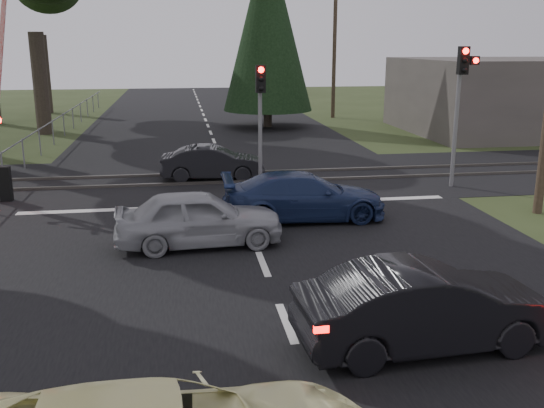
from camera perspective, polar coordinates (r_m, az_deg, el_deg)
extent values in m
plane|color=#2E3A1A|center=(10.88, 1.38, -11.16)|extent=(120.00, 120.00, 0.00)
cube|color=black|center=(20.27, -3.60, 1.20)|extent=(14.00, 100.00, 0.01)
cube|color=black|center=(22.21, -4.08, 2.40)|extent=(120.00, 8.00, 0.01)
cube|color=silver|center=(18.53, -3.08, -0.07)|extent=(13.00, 0.35, 0.00)
cube|color=#59544C|center=(21.42, -3.90, 2.06)|extent=(120.00, 0.12, 0.10)
cube|color=#59544C|center=(22.98, -4.25, 2.93)|extent=(120.00, 0.12, 0.10)
cube|color=black|center=(20.59, -23.80, 1.73)|extent=(0.35, 0.25, 1.10)
cylinder|color=slate|center=(21.52, 16.86, 6.53)|extent=(0.14, 0.14, 3.80)
cube|color=black|center=(21.17, 17.56, 12.76)|extent=(0.32, 0.24, 0.90)
sphere|color=#FF0C07|center=(21.05, 17.78, 13.55)|extent=(0.20, 0.20, 0.20)
sphere|color=black|center=(21.06, 17.71, 12.74)|extent=(0.18, 0.18, 0.18)
sphere|color=black|center=(21.07, 17.65, 11.92)|extent=(0.18, 0.18, 0.18)
cube|color=black|center=(21.34, 18.49, 12.69)|extent=(0.28, 0.22, 0.28)
sphere|color=#FF0C07|center=(21.24, 18.64, 12.68)|extent=(0.18, 0.18, 0.18)
cylinder|color=slate|center=(20.85, -1.12, 6.08)|extent=(0.14, 0.14, 3.20)
cube|color=black|center=(20.46, -1.08, 11.69)|extent=(0.32, 0.24, 0.90)
sphere|color=#FF0C07|center=(20.31, -1.03, 12.51)|extent=(0.20, 0.20, 0.20)
sphere|color=black|center=(20.33, -1.03, 11.67)|extent=(0.18, 0.18, 0.18)
sphere|color=black|center=(20.35, -1.03, 10.83)|extent=(0.18, 0.18, 0.18)
cylinder|color=#4C3D2D|center=(40.93, 5.90, 14.37)|extent=(0.26, 0.26, 9.00)
cylinder|color=#4C3D2D|center=(65.43, 0.23, 14.58)|extent=(0.26, 0.26, 9.00)
cube|color=#4C3D2D|center=(65.53, 0.23, 17.99)|extent=(1.80, 0.12, 0.12)
cube|color=#4C3D2D|center=(65.49, 0.23, 17.38)|extent=(1.40, 0.10, 0.10)
cylinder|color=#473D33|center=(35.43, -20.95, 10.52)|extent=(0.80, 0.80, 5.40)
cylinder|color=#473D33|center=(46.60, -20.66, 11.35)|extent=(0.80, 0.80, 5.40)
cylinder|color=#473D33|center=(36.20, -0.41, 8.84)|extent=(0.50, 0.50, 2.00)
cone|color=black|center=(36.03, -0.43, 16.78)|extent=(5.20, 5.20, 10.00)
cube|color=#59514C|center=(37.38, 23.46, 9.37)|extent=(14.00, 10.00, 4.00)
imported|color=black|center=(10.12, 14.32, -9.40)|extent=(4.29, 1.74, 1.39)
imported|color=#94979B|center=(14.75, -6.88, -1.34)|extent=(4.12, 1.86, 1.37)
imported|color=navy|center=(16.88, 3.01, 0.72)|extent=(4.58, 1.91, 1.32)
imported|color=black|center=(22.03, -5.59, 3.87)|extent=(3.79, 1.56, 1.22)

